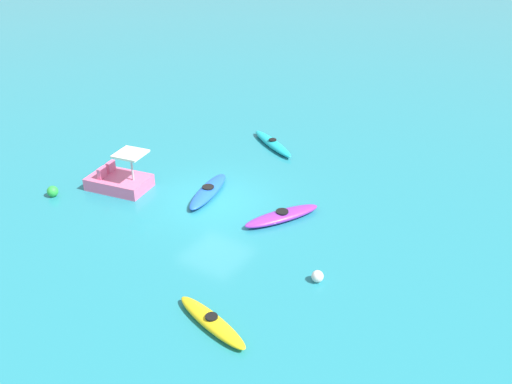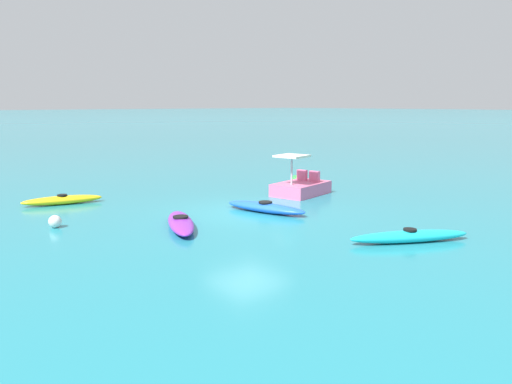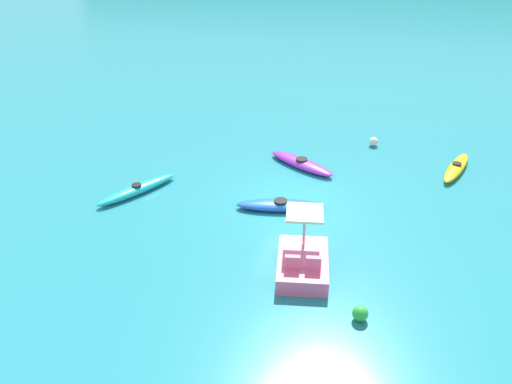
{
  "view_description": "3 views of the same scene",
  "coord_description": "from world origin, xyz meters",
  "px_view_note": "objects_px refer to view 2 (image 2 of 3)",
  "views": [
    {
      "loc": [
        14.78,
        11.82,
        10.77
      ],
      "look_at": [
        -0.79,
        1.39,
        0.5
      ],
      "focal_mm": 39.38,
      "sensor_mm": 36.0,
      "label": 1
    },
    {
      "loc": [
        -12.85,
        10.74,
        3.67
      ],
      "look_at": [
        0.86,
        -1.16,
        0.47
      ],
      "focal_mm": 35.35,
      "sensor_mm": 36.0,
      "label": 2
    },
    {
      "loc": [
        4.07,
        -18.56,
        11.16
      ],
      "look_at": [
        -1.23,
        -0.54,
        0.54
      ],
      "focal_mm": 42.98,
      "sensor_mm": 36.0,
      "label": 3
    }
  ],
  "objects_px": {
    "buoy_white": "(55,221)",
    "buoy_green": "(295,180)",
    "pedal_boat_pink": "(301,187)",
    "kayak_yellow": "(62,200)",
    "kayak_purple": "(181,223)",
    "kayak_blue": "(265,207)",
    "kayak_cyan": "(410,236)"
  },
  "relations": [
    {
      "from": "pedal_boat_pink",
      "to": "buoy_white",
      "type": "xyz_separation_m",
      "value": [
        0.96,
        9.55,
        -0.15
      ]
    },
    {
      "from": "kayak_purple",
      "to": "buoy_white",
      "type": "distance_m",
      "value": 3.77
    },
    {
      "from": "kayak_cyan",
      "to": "buoy_white",
      "type": "relative_size",
      "value": 8.47
    },
    {
      "from": "buoy_green",
      "to": "kayak_purple",
      "type": "bearing_deg",
      "value": 112.62
    },
    {
      "from": "buoy_white",
      "to": "buoy_green",
      "type": "bearing_deg",
      "value": -84.92
    },
    {
      "from": "kayak_purple",
      "to": "buoy_white",
      "type": "bearing_deg",
      "value": 48.28
    },
    {
      "from": "kayak_cyan",
      "to": "kayak_yellow",
      "type": "bearing_deg",
      "value": 24.5
    },
    {
      "from": "kayak_yellow",
      "to": "kayak_cyan",
      "type": "relative_size",
      "value": 0.89
    },
    {
      "from": "kayak_purple",
      "to": "buoy_green",
      "type": "relative_size",
      "value": 6.97
    },
    {
      "from": "kayak_cyan",
      "to": "kayak_purple",
      "type": "relative_size",
      "value": 1.05
    },
    {
      "from": "kayak_blue",
      "to": "buoy_green",
      "type": "relative_size",
      "value": 7.29
    },
    {
      "from": "buoy_green",
      "to": "buoy_white",
      "type": "height_order",
      "value": "buoy_green"
    },
    {
      "from": "pedal_boat_pink",
      "to": "kayak_yellow",
      "type": "bearing_deg",
      "value": 61.54
    },
    {
      "from": "pedal_boat_pink",
      "to": "buoy_white",
      "type": "height_order",
      "value": "pedal_boat_pink"
    },
    {
      "from": "kayak_blue",
      "to": "kayak_yellow",
      "type": "height_order",
      "value": "same"
    },
    {
      "from": "kayak_yellow",
      "to": "buoy_white",
      "type": "bearing_deg",
      "value": 156.65
    },
    {
      "from": "buoy_green",
      "to": "kayak_yellow",
      "type": "bearing_deg",
      "value": 76.11
    },
    {
      "from": "kayak_blue",
      "to": "kayak_cyan",
      "type": "relative_size",
      "value": 0.99
    },
    {
      "from": "kayak_yellow",
      "to": "buoy_green",
      "type": "bearing_deg",
      "value": -103.89
    },
    {
      "from": "buoy_green",
      "to": "buoy_white",
      "type": "relative_size",
      "value": 1.15
    },
    {
      "from": "kayak_purple",
      "to": "pedal_boat_pink",
      "type": "height_order",
      "value": "pedal_boat_pink"
    },
    {
      "from": "kayak_purple",
      "to": "buoy_white",
      "type": "height_order",
      "value": "buoy_white"
    },
    {
      "from": "kayak_yellow",
      "to": "pedal_boat_pink",
      "type": "relative_size",
      "value": 1.08
    },
    {
      "from": "buoy_white",
      "to": "pedal_boat_pink",
      "type": "bearing_deg",
      "value": -95.76
    },
    {
      "from": "kayak_blue",
      "to": "kayak_purple",
      "type": "height_order",
      "value": "same"
    },
    {
      "from": "kayak_blue",
      "to": "kayak_yellow",
      "type": "xyz_separation_m",
      "value": [
        5.91,
        4.75,
        -0.0
      ]
    },
    {
      "from": "kayak_cyan",
      "to": "pedal_boat_pink",
      "type": "relative_size",
      "value": 1.21
    },
    {
      "from": "kayak_cyan",
      "to": "kayak_purple",
      "type": "height_order",
      "value": "same"
    },
    {
      "from": "kayak_cyan",
      "to": "kayak_purple",
      "type": "xyz_separation_m",
      "value": [
        5.35,
        3.79,
        0.0
      ]
    },
    {
      "from": "kayak_cyan",
      "to": "pedal_boat_pink",
      "type": "height_order",
      "value": "pedal_boat_pink"
    },
    {
      "from": "kayak_yellow",
      "to": "pedal_boat_pink",
      "type": "distance_m",
      "value": 9.18
    },
    {
      "from": "kayak_blue",
      "to": "kayak_purple",
      "type": "distance_m",
      "value": 3.41
    }
  ]
}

